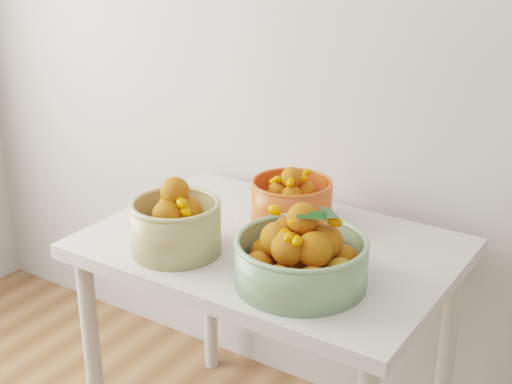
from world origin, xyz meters
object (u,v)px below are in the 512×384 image
bowl_cream (176,224)px  bowl_orange (292,200)px  table (270,272)px  bowl_green (302,257)px

bowl_cream → bowl_orange: bowl_cream is taller
table → bowl_cream: 0.31m
table → bowl_green: (0.19, -0.16, 0.17)m
table → bowl_orange: size_ratio=3.39×
bowl_cream → bowl_green: 0.37m
bowl_green → table: bearing=140.0°
bowl_cream → table: bearing=45.6°
table → bowl_green: size_ratio=2.29×
bowl_cream → bowl_orange: size_ratio=1.02×
bowl_cream → bowl_orange: (0.16, 0.34, -0.01)m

